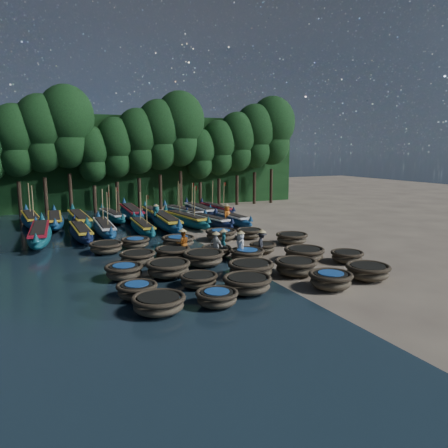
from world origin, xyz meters
name	(u,v)px	position (x,y,z in m)	size (l,w,h in m)	color
ground	(213,249)	(0.00, 0.00, 0.00)	(120.00, 120.00, 0.00)	gray
foliage_wall	(130,162)	(0.00, 23.50, 5.00)	(40.00, 3.00, 10.00)	black
coracle_0	(159,303)	(-6.36, -9.45, 0.42)	(2.54, 2.54, 0.74)	brown
coracle_1	(217,297)	(-3.94, -9.69, 0.39)	(1.95, 1.95, 0.67)	brown
coracle_2	(247,284)	(-2.01, -8.70, 0.45)	(2.26, 2.26, 0.79)	brown
coracle_3	(331,280)	(1.78, -9.84, 0.47)	(2.07, 2.07, 0.81)	brown
coracle_4	(368,271)	(4.42, -9.39, 0.45)	(2.22, 2.22, 0.78)	brown
coracle_5	(137,290)	(-6.74, -7.40, 0.40)	(1.96, 1.96, 0.70)	brown
coracle_6	(199,280)	(-3.70, -6.98, 0.36)	(1.96, 1.96, 0.64)	brown
coracle_7	(251,269)	(-0.73, -6.65, 0.47)	(2.51, 2.51, 0.82)	brown
coracle_8	(296,266)	(1.56, -7.27, 0.48)	(2.22, 2.22, 0.85)	brown
coracle_9	(347,256)	(5.71, -6.32, 0.38)	(2.14, 2.14, 0.67)	brown
coracle_10	(124,271)	(-6.66, -4.30, 0.44)	(2.03, 2.03, 0.75)	brown
coracle_11	(168,268)	(-4.53, -4.84, 0.48)	(2.36, 2.36, 0.83)	brown
coracle_12	(204,258)	(-2.07, -3.54, 0.47)	(2.59, 2.59, 0.82)	brown
coracle_13	(247,254)	(0.69, -3.52, 0.39)	(2.09, 2.09, 0.68)	brown
coracle_14	(304,254)	(3.64, -5.04, 0.46)	(2.58, 2.58, 0.80)	brown
coracle_15	(138,257)	(-5.37, -1.79, 0.43)	(2.36, 2.36, 0.75)	brown
coracle_16	(173,253)	(-3.23, -1.55, 0.43)	(2.11, 2.11, 0.75)	brown
coracle_17	(216,251)	(-0.57, -1.89, 0.36)	(1.96, 1.96, 0.63)	brown
coracle_18	(263,247)	(2.45, -2.25, 0.37)	(2.03, 2.03, 0.64)	brown
coracle_19	(292,238)	(5.58, -0.78, 0.43)	(2.19, 2.19, 0.75)	brown
coracle_20	(106,247)	(-6.52, 1.74, 0.40)	(2.36, 2.36, 0.70)	brown
coracle_21	(135,242)	(-4.52, 2.38, 0.39)	(2.23, 2.23, 0.68)	brown
coracle_22	(178,241)	(-1.86, 1.49, 0.42)	(2.22, 2.22, 0.73)	brown
coracle_23	(221,234)	(1.63, 2.34, 0.44)	(2.70, 2.70, 0.76)	brown
coracle_24	(249,233)	(3.78, 2.11, 0.41)	(1.92, 1.92, 0.71)	brown
long_boat_1	(40,234)	(-10.17, 6.98, 0.60)	(2.23, 8.97, 1.58)	#0F4A56
long_boat_2	(81,232)	(-7.41, 7.02, 0.52)	(1.45, 7.75, 1.36)	#0E1033
long_boat_3	(104,228)	(-5.60, 7.93, 0.54)	(1.67, 7.98, 3.39)	navy
long_boat_4	(142,227)	(-2.83, 7.24, 0.50)	(1.60, 7.35, 3.12)	#0F4A56
long_boat_5	(166,222)	(-0.62, 8.35, 0.61)	(2.20, 9.13, 1.61)	navy
long_boat_6	(185,219)	(1.32, 9.04, 0.56)	(2.50, 8.20, 3.51)	#0F4A56
long_boat_7	(208,220)	(2.99, 8.09, 0.50)	(2.53, 7.40, 1.32)	#0E1033
long_boat_8	(229,218)	(5.05, 8.29, 0.52)	(1.76, 7.81, 1.38)	navy
long_boat_9	(31,219)	(-10.62, 14.51, 0.56)	(2.10, 8.32, 3.54)	navy
long_boat_10	(55,220)	(-8.79, 13.19, 0.55)	(1.85, 8.23, 1.45)	navy
long_boat_11	(79,220)	(-6.91, 12.45, 0.59)	(1.77, 8.85, 1.56)	#0F4A56
long_boat_12	(112,216)	(-3.93, 14.00, 0.51)	(1.87, 7.53, 3.21)	#0F4A56
long_boat_13	(132,213)	(-2.02, 14.51, 0.61)	(2.03, 9.16, 1.61)	navy
long_boat_14	(153,214)	(-0.21, 13.68, 0.51)	(1.67, 7.63, 1.34)	#0F4A56
long_boat_15	(183,213)	(2.52, 12.92, 0.55)	(2.75, 7.98, 3.44)	navy
long_boat_16	(200,211)	(4.40, 13.50, 0.57)	(1.64, 8.51, 1.50)	#0E1033
long_boat_17	(217,209)	(6.34, 13.92, 0.52)	(1.60, 7.77, 3.30)	#0E1033
fisherman_0	(241,245)	(0.51, -3.03, 0.88)	(0.57, 0.83, 1.83)	silver
fisherman_1	(223,241)	(0.06, -1.54, 0.88)	(0.52, 0.58, 1.72)	#1A646F
fisherman_2	(183,243)	(-2.43, -1.09, 0.88)	(0.86, 0.69, 1.86)	#C5621A
fisherman_3	(262,243)	(1.97, -2.97, 0.83)	(1.05, 1.17, 1.77)	black
fisherman_4	(216,245)	(-0.77, -2.33, 0.86)	(0.78, 0.99, 1.77)	silver
fisherman_5	(156,215)	(-0.95, 9.94, 0.93)	(1.35, 1.69, 2.00)	#1A646F
fisherman_6	(227,215)	(4.60, 7.73, 0.94)	(1.02, 0.97, 1.96)	#C5621A
tree_2	(15,139)	(-11.40, 20.00, 7.32)	(4.51, 4.51, 10.63)	black
tree_3	(41,132)	(-9.10, 20.00, 8.00)	(4.92, 4.92, 11.60)	black
tree_4	(67,126)	(-6.80, 20.00, 8.67)	(5.34, 5.34, 12.58)	black
tree_5	(93,154)	(-4.50, 20.00, 5.97)	(3.68, 3.68, 8.68)	black
tree_6	(116,147)	(-2.20, 20.00, 6.65)	(4.09, 4.09, 9.65)	black
tree_7	(138,140)	(0.10, 20.00, 7.32)	(4.51, 4.51, 10.63)	black
tree_8	(159,134)	(2.40, 20.00, 8.00)	(4.92, 4.92, 11.60)	black
tree_9	(180,128)	(4.70, 20.00, 8.67)	(5.34, 5.34, 12.58)	black
tree_10	(200,153)	(7.00, 20.00, 5.97)	(3.68, 3.68, 8.68)	black
tree_11	(219,147)	(9.30, 20.00, 6.65)	(4.09, 4.09, 9.65)	black
tree_12	(237,141)	(11.60, 20.00, 7.32)	(4.51, 4.51, 10.63)	black
tree_13	(255,135)	(13.90, 20.00, 8.00)	(4.92, 4.92, 11.60)	black
tree_14	(272,130)	(16.20, 20.00, 8.67)	(5.34, 5.34, 12.58)	black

